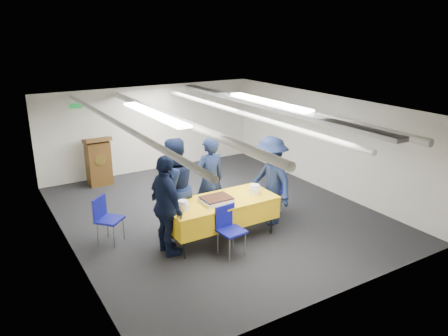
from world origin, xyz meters
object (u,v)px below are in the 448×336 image
Objects in this scene: sailor_a at (210,181)px; sailor_b at (173,187)px; chair_right at (273,188)px; chair_left at (105,215)px; sailor_d at (270,181)px; sailor_c at (167,206)px; sheet_cake at (216,200)px; serving_table at (221,211)px; chair_near at (229,225)px; podium at (98,161)px.

sailor_a is 0.95× the size of sailor_b.
chair_left is at bearing 172.16° from chair_right.
sailor_a is 1.00× the size of sailor_d.
chair_left is at bearing -106.15° from sailor_d.
sailor_b reaches higher than sailor_c.
sheet_cake is 0.97m from sailor_c.
chair_left is at bearing 152.60° from serving_table.
chair_right is 0.46× the size of sailor_b.
sheet_cake is 0.31× the size of sailor_a.
chair_near is at bearing 71.90° from sailor_a.
serving_table is 1.16× the size of sailor_c.
sheet_cake is 1.31m from sailor_d.
sheet_cake is at bearing 116.82° from sailor_b.
chair_near is (-0.06, -0.51, -0.29)m from sheet_cake.
sailor_c is 2.27m from sailor_d.
chair_near is (-0.17, -0.55, -0.03)m from serving_table.
sheet_cake is at bearing -162.49° from chair_right.
sailor_a reaches higher than chair_near.
sailor_b is (-0.48, 1.18, 0.41)m from chair_near.
sheet_cake is 4.25m from podium.
sailor_b is (0.45, -3.46, 0.33)m from podium.
sailor_b is at bearing 128.93° from sheet_cake.
sailor_c reaches higher than chair_left.
sheet_cake is 2.04m from chair_left.
podium is at bearing 101.33° from chair_near.
sailor_d reaches higher than chair_right.
sailor_a is at bearing 173.13° from sailor_b.
podium is 0.70× the size of sailor_d.
serving_table is 2.39× the size of chair_left.
sailor_c is at bearing -178.95° from serving_table.
sailor_c is (-0.91, 0.53, 0.36)m from chair_near.
sailor_a is (0.28, 0.74, 0.08)m from sheet_cake.
sailor_c is (-1.24, -0.72, -0.00)m from sailor_a.
podium is at bearing 126.64° from chair_right.
serving_table is 3.76× the size of sheet_cake.
chair_near is 0.48× the size of sailor_a.
sailor_b is at bearing -106.55° from sailor_d.
chair_left is at bearing -27.82° from sailor_b.
sailor_d is (1.30, 0.11, 0.08)m from sheet_cake.
sailor_a is 0.82m from sailor_b.
serving_table is 1.13m from sailor_c.
podium is 1.44× the size of chair_near.
chair_left is (-1.76, 1.01, -0.29)m from sheet_cake.
chair_right is 2.27m from sailor_b.
chair_near is at bearing 100.18° from sailor_b.
chair_near is 0.49× the size of sailor_d.
chair_near is 1.34m from sailor_b.
podium is at bearing -72.84° from sailor_a.
sailor_c is 1.00× the size of sailor_d.
sheet_cake reaches higher than serving_table.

